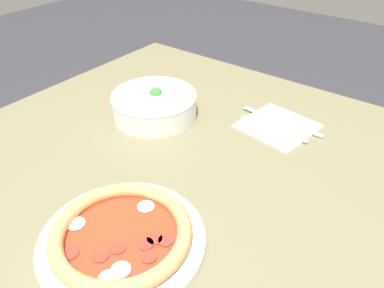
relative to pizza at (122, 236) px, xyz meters
name	(u,v)px	position (x,y,z in m)	size (l,w,h in m)	color
dining_table	(168,208)	(0.19, 0.06, -0.12)	(1.13, 1.07, 0.77)	#706B4C
pizza	(122,236)	(0.00, 0.00, 0.00)	(0.28, 0.28, 0.04)	white
bowl	(154,103)	(0.35, 0.24, 0.02)	(0.22, 0.22, 0.08)	white
napkin	(278,126)	(0.49, -0.04, -0.02)	(0.18, 0.18, 0.00)	white
fork	(274,129)	(0.47, -0.05, -0.01)	(0.02, 0.18, 0.00)	silver
knife	(285,123)	(0.51, -0.05, -0.01)	(0.02, 0.22, 0.01)	silver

